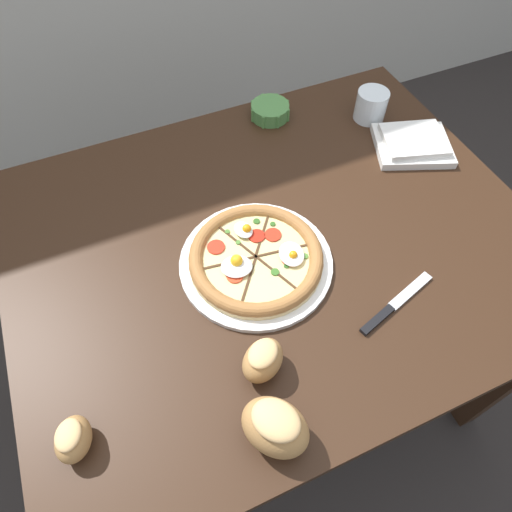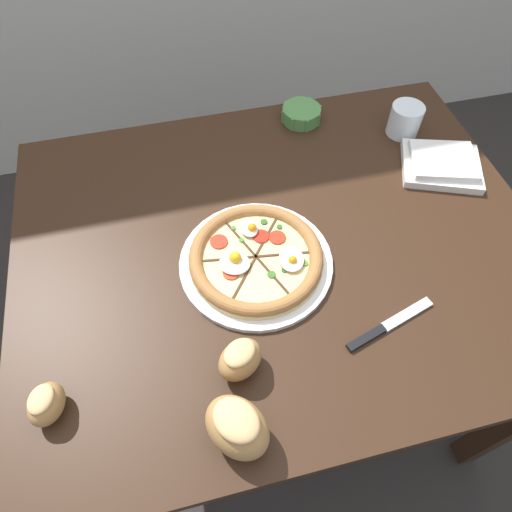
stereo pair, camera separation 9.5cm
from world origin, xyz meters
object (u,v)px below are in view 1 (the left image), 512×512
Objects in this scene: bread_piece_mid at (263,360)px; pizza at (256,259)px; bread_piece_near at (73,439)px; bread_piece_far at (275,426)px; knife_main at (396,304)px; ramekin_bowl at (270,110)px; dining_table at (274,265)px; napkin_folded at (413,143)px; water_glass at (371,107)px.

pizza is at bearing 69.30° from bread_piece_mid.
bread_piece_far is (0.30, -0.12, 0.02)m from bread_piece_near.
knife_main is at bearing -43.04° from pizza.
ramekin_bowl is 0.84m from bread_piece_far.
bread_piece_mid reaches higher than dining_table.
ramekin_bowl is at bearing 61.91° from pizza.
dining_table is 0.31m from knife_main.
napkin_folded is 1.61× the size of bread_piece_far.
bread_piece_far is (-0.34, -0.77, 0.03)m from ramekin_bowl.
pizza is 3.00× the size of bread_piece_mid.
water_glass is (0.25, -0.11, 0.02)m from ramekin_bowl.
dining_table is 0.15m from pizza.
ramekin_bowl is 0.92m from bread_piece_near.
napkin_folded is 2.78× the size of water_glass.
bread_piece_far is 0.88m from water_glass.
water_glass is at bearing 103.46° from napkin_folded.
ramekin_bowl is 0.73m from bread_piece_mid.
dining_table is 0.57m from bread_piece_near.
napkin_folded is 1.16× the size of knife_main.
pizza is 2.92× the size of ramekin_bowl.
dining_table is at bearing 64.64° from bread_piece_far.
bread_piece_near is at bearing -157.47° from napkin_folded.
pizza is 3.57× the size of bread_piece_near.
dining_table is at bearing 60.47° from bread_piece_mid.
dining_table is 0.34m from bread_piece_mid.
bread_piece_mid is at bearing 166.03° from knife_main.
bread_piece_near is (-0.42, -0.22, 0.02)m from pizza.
bread_piece_near is 1.09× the size of water_glass.
ramekin_bowl is 1.03× the size of bread_piece_mid.
dining_table is 3.58× the size of pizza.
napkin_folded is at bearing 15.36° from dining_table.
bread_piece_far is at bearing -114.17° from ramekin_bowl.
bread_piece_mid reaches higher than napkin_folded.
bread_piece_far is (-0.63, -0.50, 0.04)m from napkin_folded.
pizza is 1.40× the size of napkin_folded.
pizza is 0.58m from water_glass.
pizza is at bearing 120.19° from knife_main.
napkin_folded is 0.81m from bread_piece_far.
ramekin_bowl is at bearing 71.86° from knife_main.
dining_table is 5.80× the size of knife_main.
pizza is at bearing 71.35° from bread_piece_far.
water_glass reaches higher than ramekin_bowl.
napkin_folded is 0.71m from bread_piece_mid.
napkin_folded is at bearing 38.80° from bread_piece_far.
knife_main is (-0.02, -0.64, -0.02)m from ramekin_bowl.
bread_piece_mid reaches higher than bread_piece_near.
dining_table is 0.44m from ramekin_bowl.
bread_piece_mid is at bearing -119.53° from dining_table.
bread_piece_mid is (-0.31, -0.65, 0.02)m from ramekin_bowl.
knife_main is at bearing -116.43° from water_glass.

